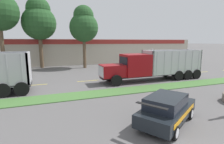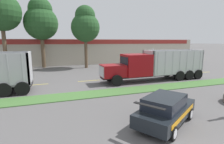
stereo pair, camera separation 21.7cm
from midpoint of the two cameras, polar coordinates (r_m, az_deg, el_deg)
name	(u,v)px [view 1 (the left image)]	position (r m, az deg, el deg)	size (l,w,h in m)	color
grass_verge	(112,92)	(14.86, -0.45, -6.57)	(120.00, 2.05, 0.06)	#477538
centre_line_3	(35,85)	(18.99, -24.28, -3.89)	(2.40, 0.14, 0.01)	yellow
centre_line_4	(88,81)	(19.32, -8.11, -2.87)	(2.40, 0.14, 0.01)	yellow
centre_line_5	(132,77)	(21.07, 6.40, -1.76)	(2.40, 0.14, 0.01)	yellow
centre_line_6	(170,75)	(23.94, 18.05, -0.78)	(2.40, 0.14, 0.01)	yellow
centre_line_7	(201,72)	(27.58, 26.92, -0.01)	(2.40, 0.14, 0.01)	yellow
dump_truck_mid	(146,67)	(19.26, 10.61, 1.67)	(11.74, 2.60, 3.54)	black
rally_car	(167,109)	(9.62, 16.84, -11.51)	(4.50, 3.75, 1.59)	black
store_building_backdrop	(88,50)	(38.75, -7.95, 6.99)	(43.48, 12.10, 4.65)	#BCB29E
tree_behind_centre	(39,20)	(30.98, -22.95, 15.39)	(5.26, 5.26, 11.07)	brown
tree_behind_right	(84,25)	(28.82, -9.43, 14.96)	(4.53, 4.53, 9.83)	brown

